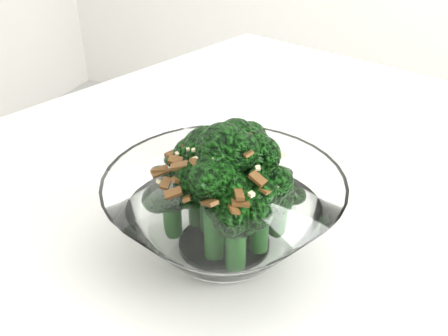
% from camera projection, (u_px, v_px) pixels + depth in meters
% --- Properties ---
extents(broccoli_dish, '(0.21, 0.21, 0.13)m').
position_uv_depth(broccoli_dish, '(225.00, 205.00, 0.44)').
color(broccoli_dish, white).
rests_on(broccoli_dish, table).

